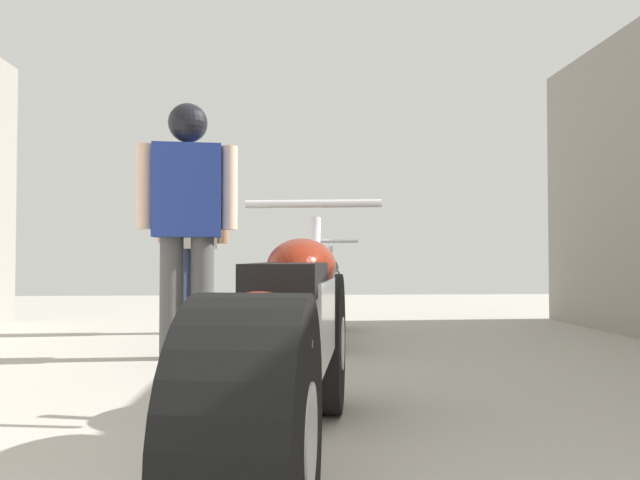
# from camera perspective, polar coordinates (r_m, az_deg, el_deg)

# --- Properties ---
(ground_plane) EXTENTS (16.33, 16.33, 0.00)m
(ground_plane) POSITION_cam_1_polar(r_m,az_deg,el_deg) (3.15, -2.45, -14.83)
(ground_plane) COLOR #A8A399
(motorcycle_maroon_cruiser) EXTENTS (0.68, 2.11, 0.98)m
(motorcycle_maroon_cruiser) POSITION_cam_1_polar(r_m,az_deg,el_deg) (2.06, -2.62, -10.62)
(motorcycle_maroon_cruiser) COLOR black
(motorcycle_maroon_cruiser) RESTS_ON ground_plane
(motorcycle_black_naked) EXTENTS (0.63, 1.90, 0.89)m
(motorcycle_black_naked) POSITION_cam_1_polar(r_m,az_deg,el_deg) (5.23, 0.25, -5.37)
(motorcycle_black_naked) COLOR black
(motorcycle_black_naked) RESTS_ON ground_plane
(mechanic_in_blue) EXTENTS (0.66, 0.28, 1.65)m
(mechanic_in_blue) POSITION_cam_1_polar(r_m,az_deg,el_deg) (5.79, -11.90, 0.52)
(mechanic_in_blue) COLOR #2D3851
(mechanic_in_blue) RESTS_ON ground_plane
(mechanic_with_helmet) EXTENTS (0.72, 0.30, 1.82)m
(mechanic_with_helmet) POSITION_cam_1_polar(r_m,az_deg,el_deg) (4.39, -12.49, 3.27)
(mechanic_with_helmet) COLOR #4C4C4C
(mechanic_with_helmet) RESTS_ON ground_plane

